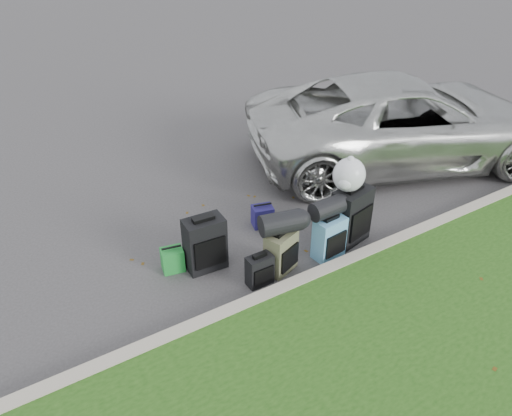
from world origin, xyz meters
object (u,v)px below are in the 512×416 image
suitcase_teal (329,238)px  suitcase_large_black_right (351,216)px  tote_navy (262,216)px  suitcase_olive (281,252)px  tote_green (173,260)px  suv (404,121)px  suitcase_large_black_left (205,244)px  suitcase_small_black (260,270)px

suitcase_teal → suitcase_large_black_right: (0.50, 0.14, 0.12)m
suitcase_large_black_right → tote_navy: suitcase_large_black_right is taller
suitcase_olive → tote_green: size_ratio=1.81×
suv → suitcase_large_black_right: size_ratio=6.74×
suitcase_large_black_left → tote_green: suitcase_large_black_left is taller
suv → suitcase_olive: bearing=133.0°
suitcase_teal → tote_green: suitcase_teal is taller
suitcase_small_black → suitcase_olive: bearing=12.3°
suitcase_small_black → suitcase_large_black_left: suitcase_large_black_left is taller
suv → suitcase_olive: suv is taller
tote_green → suitcase_teal: bearing=-12.4°
suitcase_small_black → tote_green: 1.20m
suitcase_olive → suitcase_large_black_left: bearing=124.7°
suitcase_large_black_right → suitcase_teal: bearing=-176.3°
suitcase_large_black_left → suv: bearing=15.4°
suitcase_olive → tote_navy: suitcase_olive is taller
suitcase_large_black_left → tote_green: 0.50m
suv → suitcase_teal: size_ratio=9.26×
suitcase_large_black_left → suitcase_large_black_right: 2.13m
suitcase_olive → tote_navy: (0.37, 1.03, -0.13)m
suitcase_teal → suitcase_large_black_right: size_ratio=0.73×
suitcase_small_black → suitcase_teal: bearing=-1.0°
suv → suitcase_small_black: bearing=132.2°
suitcase_large_black_left → suitcase_teal: bearing=-20.4°
suitcase_large_black_left → suitcase_small_black: bearing=-53.9°
suv → tote_navy: 3.51m
suitcase_large_black_right → tote_green: 2.58m
suv → suitcase_teal: bearing=139.2°
suitcase_olive → tote_green: suitcase_olive is taller
tote_green → tote_navy: size_ratio=1.00×
suv → tote_navy: bearing=119.4°
suitcase_large_black_left → suitcase_teal: suitcase_large_black_left is taller
tote_navy → suitcase_small_black: bearing=-108.8°
suitcase_small_black → tote_navy: size_ratio=1.31×
suitcase_large_black_left → suitcase_large_black_right: (2.06, -0.54, 0.04)m
suv → suitcase_large_black_right: suv is taller
suitcase_olive → tote_navy: bearing=50.6°
suitcase_small_black → suitcase_teal: suitcase_teal is taller
suitcase_small_black → tote_green: (-0.84, 0.85, -0.05)m
suitcase_large_black_left → suitcase_teal: size_ratio=1.24×
suitcase_olive → tote_green: (-1.23, 0.76, -0.13)m
suitcase_large_black_right → tote_navy: 1.34m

